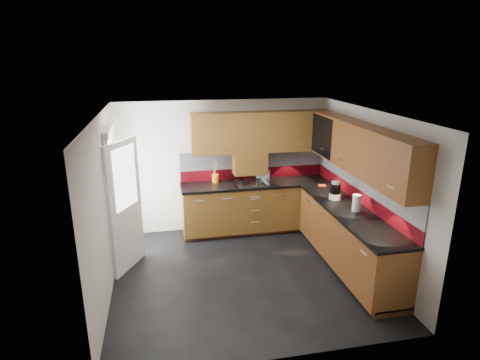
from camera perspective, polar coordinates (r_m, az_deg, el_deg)
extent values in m
cube|color=black|center=(6.19, 0.58, -13.28)|extent=(4.00, 3.80, 0.02)
cube|color=white|center=(5.37, 0.66, 9.93)|extent=(4.00, 3.80, 0.10)
cube|color=beige|center=(7.40, -2.37, 2.09)|extent=(4.00, 0.08, 2.64)
cube|color=beige|center=(4.05, 6.20, -11.43)|extent=(4.00, 0.08, 2.64)
cube|color=beige|center=(5.62, -19.16, -3.89)|extent=(0.08, 3.80, 2.64)
cube|color=beige|center=(6.35, 18.01, -1.37)|extent=(0.08, 3.80, 2.64)
cube|color=brown|center=(7.41, 2.33, -3.79)|extent=(2.70, 0.60, 0.95)
cube|color=brown|center=(6.37, 15.15, -8.05)|extent=(0.60, 2.60, 0.95)
cube|color=#452413|center=(7.60, 2.24, -6.70)|extent=(2.70, 0.54, 0.10)
cube|color=#452413|center=(6.58, 15.09, -11.38)|extent=(0.54, 2.60, 0.10)
cube|color=black|center=(7.25, 2.31, -0.54)|extent=(2.72, 0.62, 0.04)
cube|color=black|center=(6.18, 15.46, -4.40)|extent=(0.62, 2.60, 0.04)
cube|color=maroon|center=(7.50, 1.86, 1.02)|extent=(2.70, 0.02, 0.20)
cube|color=#B6BAC0|center=(7.42, 1.88, 3.03)|extent=(2.70, 0.02, 0.34)
cube|color=maroon|center=(6.54, 16.64, -2.18)|extent=(0.02, 3.20, 0.20)
cube|color=#B6BAC0|center=(6.46, 16.85, 0.08)|extent=(0.02, 3.20, 0.34)
cube|color=brown|center=(7.19, 2.98, 6.86)|extent=(2.50, 0.33, 0.72)
cube|color=brown|center=(6.11, 16.72, 4.29)|extent=(0.33, 2.87, 0.72)
cube|color=silver|center=(7.03, 2.13, 4.88)|extent=(1.80, 0.01, 0.16)
cube|color=silver|center=(6.05, 15.22, 2.24)|extent=(0.01, 2.00, 0.16)
cube|color=brown|center=(7.27, 1.39, 2.47)|extent=(0.60, 0.33, 0.40)
cube|color=black|center=(6.95, 11.50, 6.18)|extent=(0.01, 0.80, 0.66)
cube|color=#FFD18C|center=(7.08, 13.81, 6.22)|extent=(0.01, 0.76, 0.64)
cube|color=black|center=(7.02, 12.82, 6.37)|extent=(0.29, 0.76, 0.01)
cylinder|color=black|center=(6.78, 13.73, 6.79)|extent=(0.07, 0.07, 0.16)
cylinder|color=black|center=(6.91, 13.21, 7.02)|extent=(0.07, 0.07, 0.16)
cylinder|color=white|center=(7.05, 12.71, 7.24)|extent=(0.07, 0.07, 0.16)
cylinder|color=black|center=(7.18, 12.23, 7.46)|extent=(0.07, 0.07, 0.16)
cube|color=white|center=(6.51, -17.37, -2.52)|extent=(0.06, 0.95, 2.04)
cube|color=white|center=(6.17, -15.98, -3.69)|extent=(0.42, 0.73, 1.98)
cube|color=white|center=(6.03, -16.04, 0.33)|extent=(0.28, 0.50, 0.90)
cube|color=silver|center=(7.21, 1.64, -0.38)|extent=(0.56, 0.48, 0.02)
torus|color=black|center=(7.07, 0.72, -0.53)|extent=(0.12, 0.12, 0.02)
torus|color=black|center=(7.13, 2.98, -0.39)|extent=(0.12, 0.12, 0.02)
torus|color=black|center=(7.28, 0.34, 0.01)|extent=(0.12, 0.12, 0.02)
torus|color=black|center=(7.34, 2.53, 0.14)|extent=(0.12, 0.12, 0.02)
cube|color=black|center=(7.00, 2.07, -0.86)|extent=(0.42, 0.04, 0.02)
cylinder|color=orange|center=(7.26, -3.52, 0.24)|extent=(0.12, 0.12, 0.15)
cylinder|color=olive|center=(7.22, -3.61, 1.66)|extent=(0.06, 0.03, 0.30)
cylinder|color=olive|center=(7.23, -3.54, 1.59)|extent=(0.05, 0.02, 0.28)
cylinder|color=olive|center=(7.22, -3.66, 1.73)|extent=(0.05, 0.04, 0.32)
cylinder|color=olive|center=(7.23, -3.47, 1.52)|extent=(0.05, 0.03, 0.26)
cylinder|color=olive|center=(7.21, -3.70, 1.59)|extent=(0.03, 0.05, 0.29)
cube|color=silver|center=(7.40, 3.29, 0.68)|extent=(0.28, 0.22, 0.17)
cube|color=black|center=(7.38, 3.31, 1.36)|extent=(0.19, 0.07, 0.01)
cube|color=black|center=(7.41, 3.23, 1.44)|extent=(0.19, 0.07, 0.01)
cylinder|color=white|center=(6.58, 13.31, -2.25)|extent=(0.18, 0.18, 0.10)
cylinder|color=black|center=(6.54, 13.39, -1.19)|extent=(0.17, 0.17, 0.16)
cylinder|color=white|center=(6.51, 13.45, -0.37)|extent=(0.12, 0.12, 0.04)
cylinder|color=white|center=(6.14, 16.22, -3.15)|extent=(0.15, 0.15, 0.25)
cube|color=#E24D19|center=(7.21, 11.61, -0.77)|extent=(0.14, 0.13, 0.01)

